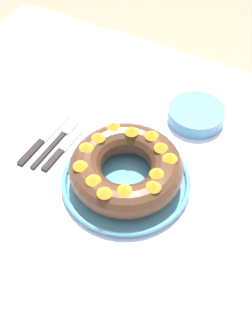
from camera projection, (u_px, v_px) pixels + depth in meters
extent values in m
plane|color=gray|center=(126.00, 310.00, 1.43)|extent=(8.00, 8.00, 0.00)
cube|color=silver|center=(126.00, 200.00, 0.88)|extent=(1.43, 1.12, 0.03)
cylinder|color=brown|center=(48.00, 101.00, 1.63)|extent=(0.06, 0.06, 0.69)
cylinder|color=#518EB2|center=(126.00, 182.00, 0.89)|extent=(0.28, 0.28, 0.01)
torus|color=#518EB2|center=(126.00, 180.00, 0.89)|extent=(0.29, 0.29, 0.01)
torus|color=#4C2D1E|center=(126.00, 168.00, 0.85)|extent=(0.25, 0.25, 0.07)
cone|color=orange|center=(113.00, 125.00, 0.88)|extent=(0.04, 0.04, 0.01)
cone|color=orange|center=(98.00, 136.00, 0.86)|extent=(0.03, 0.03, 0.01)
cone|color=orange|center=(86.00, 145.00, 0.84)|extent=(0.04, 0.04, 0.01)
cone|color=orange|center=(80.00, 164.00, 0.81)|extent=(0.03, 0.03, 0.01)
cone|color=orange|center=(93.00, 178.00, 0.78)|extent=(0.04, 0.04, 0.01)
cone|color=orange|center=(104.00, 191.00, 0.76)|extent=(0.04, 0.04, 0.01)
cone|color=orange|center=(125.00, 188.00, 0.77)|extent=(0.04, 0.04, 0.01)
cone|color=orange|center=(154.00, 185.00, 0.77)|extent=(0.05, 0.05, 0.01)
cone|color=orange|center=(157.00, 172.00, 0.79)|extent=(0.04, 0.04, 0.01)
cone|color=orange|center=(170.00, 156.00, 0.82)|extent=(0.04, 0.04, 0.01)
cone|color=orange|center=(161.00, 146.00, 0.84)|extent=(0.04, 0.04, 0.01)
cone|color=orange|center=(150.00, 133.00, 0.86)|extent=(0.05, 0.05, 0.01)
cone|color=orange|center=(132.00, 130.00, 0.87)|extent=(0.04, 0.04, 0.01)
cube|color=black|center=(49.00, 150.00, 0.96)|extent=(0.01, 0.13, 0.01)
cube|color=silver|center=(70.00, 127.00, 1.01)|extent=(0.02, 0.05, 0.01)
cube|color=black|center=(30.00, 153.00, 0.95)|extent=(0.02, 0.09, 0.01)
cube|color=silver|center=(55.00, 127.00, 1.00)|extent=(0.02, 0.11, 0.00)
cube|color=black|center=(53.00, 160.00, 0.93)|extent=(0.02, 0.07, 0.01)
cube|color=silver|center=(72.00, 138.00, 0.98)|extent=(0.02, 0.09, 0.00)
cylinder|color=#518EB2|center=(196.00, 115.00, 1.01)|extent=(0.14, 0.14, 0.04)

